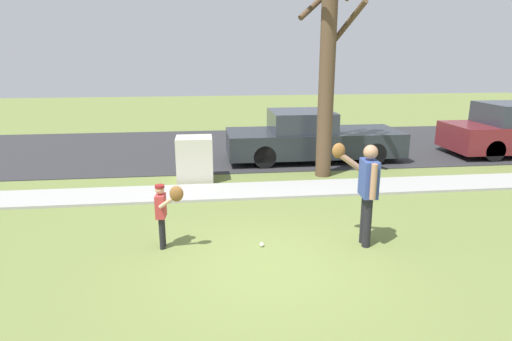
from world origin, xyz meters
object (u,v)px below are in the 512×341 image
(person_child, at_px, (165,207))
(baseball, at_px, (262,245))
(parked_pickup_dark, at_px, (311,138))
(utility_cabinet, at_px, (195,159))
(person_adult, at_px, (366,184))
(street_tree_near, at_px, (328,53))

(person_child, height_order, baseball, person_child)
(parked_pickup_dark, bearing_deg, utility_cabinet, -151.80)
(parked_pickup_dark, bearing_deg, person_adult, -95.52)
(person_adult, relative_size, utility_cabinet, 1.53)
(person_adult, height_order, parked_pickup_dark, person_adult)
(utility_cabinet, bearing_deg, person_child, -96.05)
(person_child, xyz_separation_m, parked_pickup_dark, (3.88, 5.83, -0.06))
(person_adult, relative_size, parked_pickup_dark, 0.33)
(street_tree_near, xyz_separation_m, parked_pickup_dark, (0.09, 1.79, -2.47))
(person_adult, xyz_separation_m, baseball, (-1.71, 0.10, -1.03))
(baseball, relative_size, utility_cabinet, 0.07)
(person_child, distance_m, utility_cabinet, 4.01)
(street_tree_near, relative_size, parked_pickup_dark, 1.15)
(parked_pickup_dark, bearing_deg, street_tree_near, -92.93)
(baseball, distance_m, parked_pickup_dark, 6.42)
(utility_cabinet, xyz_separation_m, parked_pickup_dark, (3.46, 1.85, 0.11))
(person_adult, distance_m, parked_pickup_dark, 6.10)
(street_tree_near, distance_m, parked_pickup_dark, 3.05)
(baseball, bearing_deg, person_child, 175.34)
(person_child, xyz_separation_m, utility_cabinet, (0.42, 3.98, -0.17))
(person_adult, relative_size, baseball, 23.39)
(baseball, bearing_deg, parked_pickup_dark, 68.94)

